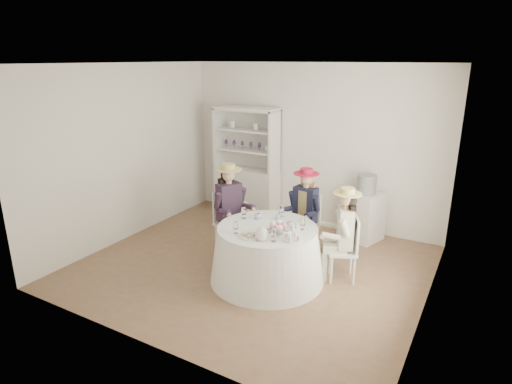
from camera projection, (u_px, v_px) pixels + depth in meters
The scene contains 23 objects.
ground at pixel (252, 266), 5.95m from camera, with size 4.50×4.50×0.00m, color brown.
ceiling at pixel (252, 63), 5.14m from camera, with size 4.50×4.50×0.00m, color white.
wall_back at pixel (312, 146), 7.20m from camera, with size 4.50×4.50×0.00m, color white.
wall_front at pixel (142, 221), 3.89m from camera, with size 4.50×4.50×0.00m, color white.
wall_left at pixel (126, 154), 6.60m from camera, with size 4.50×4.50×0.00m, color white.
wall_right at pixel (437, 199), 4.48m from camera, with size 4.50×4.50×0.00m, color white.
tea_table at pixel (267, 254), 5.49m from camera, with size 1.47×1.47×0.73m.
hutch at pixel (247, 177), 7.74m from camera, with size 1.20×0.56×1.95m.
side_table at pixel (364, 216), 6.73m from camera, with size 0.49×0.49×0.76m, color silver.
hatbox at pixel (367, 184), 6.57m from camera, with size 0.30×0.30×0.30m, color black.
guest_left at pixel (230, 204), 6.14m from camera, with size 0.57×0.52×1.35m.
guest_mid at pixel (305, 207), 6.13m from camera, with size 0.47×0.49×1.29m.
guest_right at pixel (343, 229), 5.39m from camera, with size 0.53×0.48×1.24m.
spare_chair at pixel (231, 201), 7.03m from camera, with size 0.54×0.54×0.95m.
teacup_a at pixel (258, 217), 5.64m from camera, with size 0.09×0.09×0.07m, color white.
teacup_b at pixel (278, 217), 5.62m from camera, with size 0.07×0.07×0.07m, color white.
teacup_c at pixel (289, 225), 5.37m from camera, with size 0.08×0.08×0.06m, color white.
flower_bowl at pixel (279, 230), 5.20m from camera, with size 0.24×0.24×0.06m, color white.
flower_arrangement at pixel (278, 226), 5.17m from camera, with size 0.20×0.19×0.07m.
table_teapot at pixel (262, 234), 4.98m from camera, with size 0.23×0.16×0.17m.
sandwich_plate at pixel (250, 235), 5.09m from camera, with size 0.28×0.28×0.06m.
cupcake_stand at pixel (293, 234), 4.97m from camera, with size 0.22×0.22×0.21m.
stemware_set at pixel (267, 222), 5.35m from camera, with size 0.91×0.88×0.15m.
Camera 1 is at (2.69, -4.64, 2.77)m, focal length 30.00 mm.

